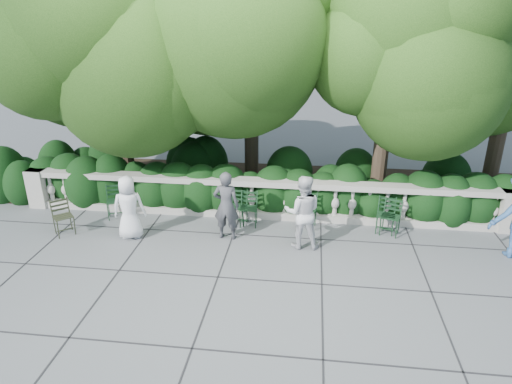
# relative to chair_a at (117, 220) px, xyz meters

# --- Properties ---
(ground) EXTENTS (90.00, 90.00, 0.00)m
(ground) POSITION_rel_chair_a_xyz_m (3.47, -1.21, 0.00)
(ground) COLOR #53565B
(ground) RESTS_ON ground
(balustrade) EXTENTS (12.00, 0.44, 1.00)m
(balustrade) POSITION_rel_chair_a_xyz_m (3.47, 0.59, 0.49)
(balustrade) COLOR #9E998E
(balustrade) RESTS_ON ground
(shrub_hedge) EXTENTS (15.00, 2.60, 1.70)m
(shrub_hedge) POSITION_rel_chair_a_xyz_m (3.47, 1.79, 0.00)
(shrub_hedge) COLOR black
(shrub_hedge) RESTS_ON ground
(tree_canopy) EXTENTS (15.04, 6.52, 6.78)m
(tree_canopy) POSITION_rel_chair_a_xyz_m (4.16, 1.99, 3.96)
(tree_canopy) COLOR #3F3023
(tree_canopy) RESTS_ON ground
(chair_a) EXTENTS (0.59, 0.61, 0.84)m
(chair_a) POSITION_rel_chair_a_xyz_m (0.00, 0.00, 0.00)
(chair_a) COLOR black
(chair_a) RESTS_ON ground
(chair_b) EXTENTS (0.45, 0.49, 0.84)m
(chair_b) POSITION_rel_chair_a_xyz_m (3.26, -0.05, 0.00)
(chair_b) COLOR black
(chair_b) RESTS_ON ground
(chair_c) EXTENTS (0.49, 0.53, 0.84)m
(chair_c) POSITION_rel_chair_a_xyz_m (2.97, 0.01, 0.00)
(chair_c) COLOR black
(chair_c) RESTS_ON ground
(chair_d) EXTENTS (0.52, 0.55, 0.84)m
(chair_d) POSITION_rel_chair_a_xyz_m (6.40, -0.01, 0.00)
(chair_d) COLOR black
(chair_d) RESTS_ON ground
(chair_e) EXTENTS (0.57, 0.60, 0.84)m
(chair_e) POSITION_rel_chair_a_xyz_m (6.48, -0.10, 0.00)
(chair_e) COLOR black
(chair_e) RESTS_ON ground
(chair_f) EXTENTS (0.52, 0.55, 0.84)m
(chair_f) POSITION_rel_chair_a_xyz_m (4.61, 0.04, 0.00)
(chair_f) COLOR black
(chair_f) RESTS_ON ground
(chair_weathered) EXTENTS (0.65, 0.65, 0.84)m
(chair_weathered) POSITION_rel_chair_a_xyz_m (-0.76, -0.98, 0.00)
(chair_weathered) COLOR black
(chair_weathered) RESTS_ON ground
(person_businessman) EXTENTS (0.79, 0.58, 1.47)m
(person_businessman) POSITION_rel_chair_a_xyz_m (0.70, -0.80, 0.73)
(person_businessman) COLOR white
(person_businessman) RESTS_ON ground
(person_woman_grey) EXTENTS (0.59, 0.39, 1.58)m
(person_woman_grey) POSITION_rel_chair_a_xyz_m (2.86, -0.57, 0.79)
(person_woman_grey) COLOR #3F3F44
(person_woman_grey) RESTS_ON ground
(person_casual_man) EXTENTS (0.83, 0.66, 1.63)m
(person_casual_man) POSITION_rel_chair_a_xyz_m (4.54, -0.75, 0.82)
(person_casual_man) COLOR silver
(person_casual_man) RESTS_ON ground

